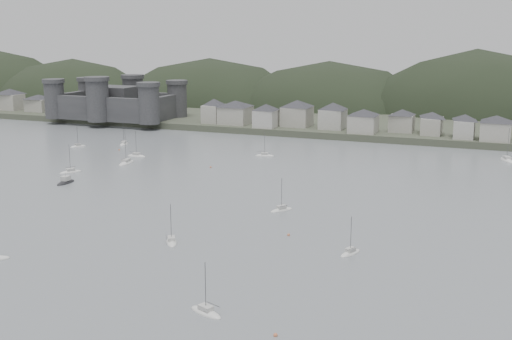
% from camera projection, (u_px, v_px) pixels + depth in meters
% --- Properties ---
extents(ground, '(900.00, 900.00, 0.00)m').
position_uv_depth(ground, '(114.00, 275.00, 125.11)').
color(ground, slate).
rests_on(ground, ground).
extents(far_shore_land, '(900.00, 250.00, 3.00)m').
position_uv_depth(far_shore_land, '(389.00, 106.00, 392.27)').
color(far_shore_land, '#383D2D').
rests_on(far_shore_land, ground).
extents(forested_ridge, '(851.55, 103.94, 102.57)m').
position_uv_depth(forested_ridge, '(388.00, 133.00, 370.03)').
color(forested_ridge, black).
rests_on(forested_ridge, ground).
extents(castle, '(66.00, 43.00, 20.00)m').
position_uv_depth(castle, '(116.00, 102.00, 329.43)').
color(castle, '#343436').
rests_on(castle, far_shore_land).
extents(waterfront_town, '(451.48, 28.46, 12.92)m').
position_uv_depth(waterfront_town, '(461.00, 123.00, 271.10)').
color(waterfront_town, '#9D9B8F').
rests_on(waterfront_town, far_shore_land).
extents(moored_fleet, '(263.82, 178.61, 13.41)m').
position_uv_depth(moored_fleet, '(234.00, 189.00, 192.71)').
color(moored_fleet, silver).
rests_on(moored_fleet, ground).
extents(motor_launch_far, '(2.97, 8.01, 3.91)m').
position_uv_depth(motor_launch_far, '(66.00, 182.00, 200.86)').
color(motor_launch_far, black).
rests_on(motor_launch_far, ground).
extents(mooring_buoys, '(171.28, 127.41, 0.70)m').
position_uv_depth(mooring_buoys, '(276.00, 203.00, 177.24)').
color(mooring_buoys, '#C96C43').
rests_on(mooring_buoys, ground).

